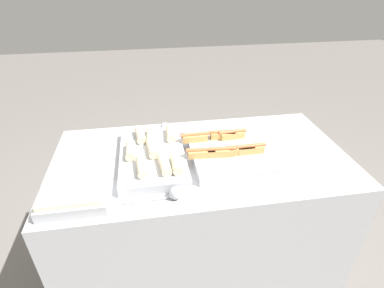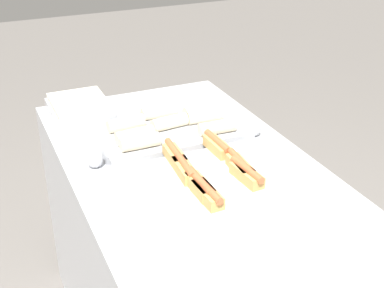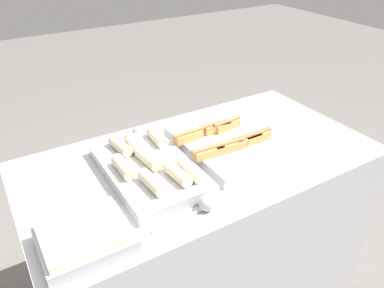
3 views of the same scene
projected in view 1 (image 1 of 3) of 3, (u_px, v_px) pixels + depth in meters
name	position (u px, v px, depth m)	size (l,w,h in m)	color
ground_plane	(199.00, 266.00, 2.02)	(12.00, 12.00, 0.00)	slate
counter	(200.00, 218.00, 1.79)	(1.52, 0.80, 0.89)	#B7BABF
tray_hotdogs	(226.00, 149.00, 1.56)	(0.42, 0.49, 0.10)	#B7BABF
tray_wraps	(153.00, 155.00, 1.50)	(0.32, 0.53, 0.10)	#B7BABF
tray_side_front	(75.00, 195.00, 1.25)	(0.28, 0.23, 0.07)	#B7BABF
serving_spoon_near	(173.00, 194.00, 1.27)	(0.25, 0.06, 0.06)	#B2B5BA
serving_spoon_far	(163.00, 128.00, 1.77)	(0.26, 0.06, 0.06)	#B2B5BA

